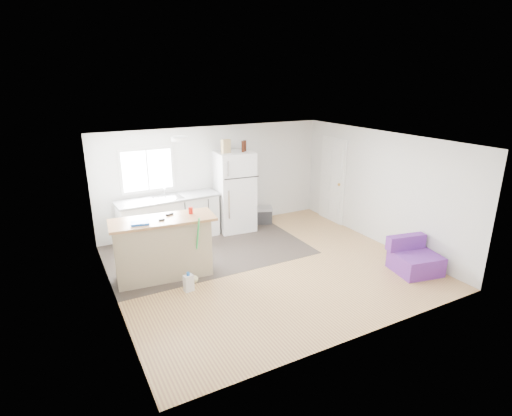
{
  "coord_description": "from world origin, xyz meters",
  "views": [
    {
      "loc": [
        -3.43,
        -5.99,
        3.43
      ],
      "look_at": [
        0.14,
        0.7,
        0.95
      ],
      "focal_mm": 28.0,
      "sensor_mm": 36.0,
      "label": 1
    }
  ],
  "objects_px": {
    "kitchen_cabinets": "(169,219)",
    "bottle_left": "(243,146)",
    "cleaner_jug": "(189,283)",
    "cardboard_box": "(226,146)",
    "mop": "(195,269)",
    "bottle_right": "(245,146)",
    "purple_seat": "(414,259)",
    "blue_tray": "(140,223)",
    "refrigerator": "(235,191)",
    "red_cup": "(191,211)",
    "peninsula": "(163,248)",
    "cooler": "(261,215)"
  },
  "relations": [
    {
      "from": "kitchen_cabinets",
      "to": "cleaner_jug",
      "type": "xyz_separation_m",
      "value": [
        -0.38,
        -2.34,
        -0.35
      ]
    },
    {
      "from": "mop",
      "to": "kitchen_cabinets",
      "type": "bearing_deg",
      "value": 78.63
    },
    {
      "from": "cardboard_box",
      "to": "bottle_left",
      "type": "height_order",
      "value": "cardboard_box"
    },
    {
      "from": "kitchen_cabinets",
      "to": "cardboard_box",
      "type": "relative_size",
      "value": 7.43
    },
    {
      "from": "kitchen_cabinets",
      "to": "bottle_left",
      "type": "bearing_deg",
      "value": -8.37
    },
    {
      "from": "peninsula",
      "to": "bottle_left",
      "type": "relative_size",
      "value": 7.44
    },
    {
      "from": "refrigerator",
      "to": "cardboard_box",
      "type": "distance_m",
      "value": 1.1
    },
    {
      "from": "cardboard_box",
      "to": "kitchen_cabinets",
      "type": "bearing_deg",
      "value": 175.76
    },
    {
      "from": "blue_tray",
      "to": "cardboard_box",
      "type": "distance_m",
      "value": 2.96
    },
    {
      "from": "red_cup",
      "to": "bottle_right",
      "type": "height_order",
      "value": "bottle_right"
    },
    {
      "from": "peninsula",
      "to": "bottle_right",
      "type": "distance_m",
      "value": 3.18
    },
    {
      "from": "peninsula",
      "to": "refrigerator",
      "type": "distance_m",
      "value": 2.7
    },
    {
      "from": "cleaner_jug",
      "to": "cardboard_box",
      "type": "relative_size",
      "value": 1.15
    },
    {
      "from": "refrigerator",
      "to": "blue_tray",
      "type": "relative_size",
      "value": 6.16
    },
    {
      "from": "cleaner_jug",
      "to": "red_cup",
      "type": "xyz_separation_m",
      "value": [
        0.34,
        0.72,
        1.02
      ]
    },
    {
      "from": "mop",
      "to": "blue_tray",
      "type": "relative_size",
      "value": 3.99
    },
    {
      "from": "peninsula",
      "to": "red_cup",
      "type": "xyz_separation_m",
      "value": [
        0.55,
        0.02,
        0.61
      ]
    },
    {
      "from": "cooler",
      "to": "bottle_right",
      "type": "xyz_separation_m",
      "value": [
        -0.49,
        -0.11,
        1.77
      ]
    },
    {
      "from": "peninsula",
      "to": "kitchen_cabinets",
      "type": "bearing_deg",
      "value": 75.92
    },
    {
      "from": "purple_seat",
      "to": "blue_tray",
      "type": "bearing_deg",
      "value": 168.71
    },
    {
      "from": "purple_seat",
      "to": "mop",
      "type": "bearing_deg",
      "value": 168.74
    },
    {
      "from": "cooler",
      "to": "red_cup",
      "type": "height_order",
      "value": "red_cup"
    },
    {
      "from": "kitchen_cabinets",
      "to": "bottle_left",
      "type": "relative_size",
      "value": 8.92
    },
    {
      "from": "cooler",
      "to": "purple_seat",
      "type": "height_order",
      "value": "purple_seat"
    },
    {
      "from": "kitchen_cabinets",
      "to": "purple_seat",
      "type": "bearing_deg",
      "value": -48.33
    },
    {
      "from": "kitchen_cabinets",
      "to": "refrigerator",
      "type": "relative_size",
      "value": 1.21
    },
    {
      "from": "mop",
      "to": "bottle_right",
      "type": "height_order",
      "value": "bottle_right"
    },
    {
      "from": "red_cup",
      "to": "refrigerator",
      "type": "bearing_deg",
      "value": 44.2
    },
    {
      "from": "kitchen_cabinets",
      "to": "cardboard_box",
      "type": "distance_m",
      "value": 2.02
    },
    {
      "from": "cooler",
      "to": "cardboard_box",
      "type": "bearing_deg",
      "value": -151.42
    },
    {
      "from": "cleaner_jug",
      "to": "cardboard_box",
      "type": "distance_m",
      "value": 3.38
    },
    {
      "from": "mop",
      "to": "bottle_right",
      "type": "distance_m",
      "value": 3.28
    },
    {
      "from": "kitchen_cabinets",
      "to": "bottle_left",
      "type": "xyz_separation_m",
      "value": [
        1.74,
        -0.16,
        1.47
      ]
    },
    {
      "from": "purple_seat",
      "to": "bottle_right",
      "type": "distance_m",
      "value": 4.28
    },
    {
      "from": "red_cup",
      "to": "blue_tray",
      "type": "height_order",
      "value": "red_cup"
    },
    {
      "from": "mop",
      "to": "cardboard_box",
      "type": "height_order",
      "value": "cardboard_box"
    },
    {
      "from": "peninsula",
      "to": "cleaner_jug",
      "type": "relative_size",
      "value": 5.37
    },
    {
      "from": "cleaner_jug",
      "to": "blue_tray",
      "type": "bearing_deg",
      "value": 125.45
    },
    {
      "from": "refrigerator",
      "to": "bottle_right",
      "type": "bearing_deg",
      "value": -4.55
    },
    {
      "from": "blue_tray",
      "to": "cardboard_box",
      "type": "relative_size",
      "value": 1.0
    },
    {
      "from": "kitchen_cabinets",
      "to": "mop",
      "type": "xyz_separation_m",
      "value": [
        -0.16,
        -2.06,
        -0.27
      ]
    },
    {
      "from": "bottle_left",
      "to": "bottle_right",
      "type": "height_order",
      "value": "same"
    },
    {
      "from": "purple_seat",
      "to": "mop",
      "type": "distance_m",
      "value": 4.02
    },
    {
      "from": "cardboard_box",
      "to": "bottle_left",
      "type": "bearing_deg",
      "value": -9.47
    },
    {
      "from": "peninsula",
      "to": "blue_tray",
      "type": "xyz_separation_m",
      "value": [
        -0.37,
        -0.08,
        0.56
      ]
    },
    {
      "from": "refrigerator",
      "to": "cooler",
      "type": "bearing_deg",
      "value": 10.48
    },
    {
      "from": "blue_tray",
      "to": "bottle_right",
      "type": "xyz_separation_m",
      "value": [
        2.78,
        1.62,
        0.85
      ]
    },
    {
      "from": "cardboard_box",
      "to": "cooler",
      "type": "bearing_deg",
      "value": 6.63
    },
    {
      "from": "kitchen_cabinets",
      "to": "refrigerator",
      "type": "bearing_deg",
      "value": -5.17
    },
    {
      "from": "peninsula",
      "to": "refrigerator",
      "type": "bearing_deg",
      "value": 42.05
    }
  ]
}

